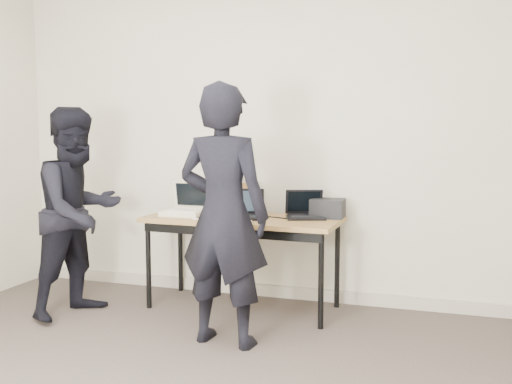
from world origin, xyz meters
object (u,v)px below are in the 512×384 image
at_px(equipment_box, 328,208).
at_px(laptop_right, 305,212).
at_px(laptop_beige, 187,208).
at_px(leather_satchel, 231,197).
at_px(desk, 242,225).
at_px(person_typist, 223,215).
at_px(laptop_center, 245,211).
at_px(person_observer, 79,212).

bearing_deg(equipment_box, laptop_right, -156.26).
distance_m(laptop_beige, leather_satchel, 0.38).
height_order(desk, person_typist, person_typist).
bearing_deg(laptop_center, person_observer, -172.01).
bearing_deg(laptop_right, laptop_beige, 168.12).
bearing_deg(person_typist, laptop_center, -77.22).
distance_m(leather_satchel, person_typist, 1.01).
xyz_separation_m(desk, person_typist, (0.13, -0.74, 0.18)).
bearing_deg(person_observer, laptop_center, -50.86).
height_order(desk, person_observer, person_observer).
bearing_deg(leather_satchel, laptop_beige, -147.46).
relative_size(laptop_center, equipment_box, 1.38).
height_order(laptop_beige, person_typist, person_typist).
bearing_deg(person_observer, desk, -49.52).
distance_m(desk, person_typist, 0.77).
bearing_deg(equipment_box, desk, -163.07).
bearing_deg(person_observer, leather_satchel, -35.93).
height_order(laptop_right, leather_satchel, leather_satchel).
bearing_deg(desk, equipment_box, 19.54).
bearing_deg(person_typist, leather_satchel, -67.45).
relative_size(desk, laptop_right, 4.21).
distance_m(laptop_center, person_observer, 1.25).
xyz_separation_m(laptop_beige, leather_satchel, (0.29, 0.23, 0.08)).
bearing_deg(leather_satchel, desk, -56.85).
bearing_deg(laptop_beige, laptop_center, -1.76).
bearing_deg(laptop_center, laptop_right, 3.07).
height_order(laptop_center, person_observer, person_observer).
relative_size(desk, laptop_center, 4.42).
bearing_deg(leather_satchel, person_typist, -77.49).
bearing_deg(equipment_box, leather_satchel, 177.47).
xyz_separation_m(laptop_center, laptop_right, (0.44, 0.14, -0.00)).
height_order(laptop_beige, laptop_center, laptop_beige).
relative_size(laptop_right, equipment_box, 1.45).
height_order(leather_satchel, person_typist, person_typist).
xyz_separation_m(laptop_beige, person_typist, (0.60, -0.74, 0.07)).
relative_size(laptop_beige, leather_satchel, 0.87).
distance_m(desk, laptop_beige, 0.48).
height_order(laptop_beige, person_observer, person_observer).
bearing_deg(person_observer, laptop_right, -52.18).
xyz_separation_m(leather_satchel, person_typist, (0.31, -0.97, -0.00)).
xyz_separation_m(person_typist, person_observer, (-1.25, 0.24, -0.06)).
xyz_separation_m(laptop_right, person_typist, (-0.34, -0.86, 0.08)).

